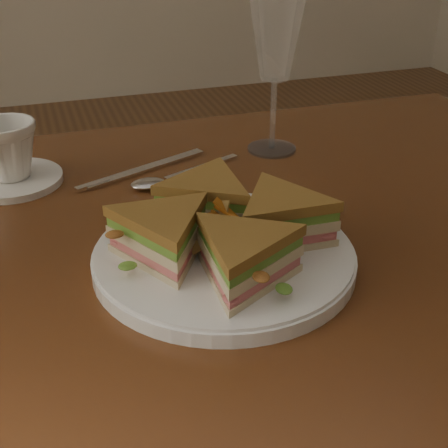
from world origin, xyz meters
name	(u,v)px	position (x,y,z in m)	size (l,w,h in m)	color
table	(204,303)	(0.00, 0.00, 0.65)	(1.20, 0.80, 0.75)	#3C1D0D
plate	(224,258)	(0.00, -0.07, 0.76)	(0.29, 0.29, 0.02)	white
sandwich_wedges	(224,228)	(0.00, -0.07, 0.80)	(0.26, 0.26, 0.06)	beige
crisps_mound	(224,231)	(0.00, -0.07, 0.79)	(0.09, 0.09, 0.05)	#B46017
spoon	(162,180)	(-0.01, 0.16, 0.75)	(0.17, 0.08, 0.01)	silver
knife	(138,171)	(-0.04, 0.20, 0.75)	(0.20, 0.10, 0.00)	silver
wine_glass	(276,42)	(0.18, 0.22, 0.92)	(0.08, 0.08, 0.23)	white
saucer	(13,180)	(-0.21, 0.22, 0.76)	(0.14, 0.14, 0.01)	white
coffee_cup	(7,150)	(-0.21, 0.22, 0.80)	(0.08, 0.08, 0.08)	white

